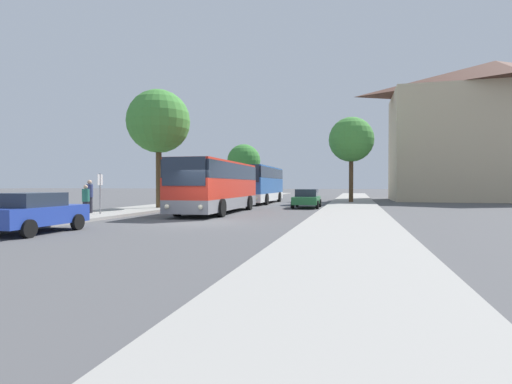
% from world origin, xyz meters
% --- Properties ---
extents(ground_plane, '(300.00, 300.00, 0.00)m').
position_xyz_m(ground_plane, '(0.00, 0.00, 0.00)').
color(ground_plane, '#4C4C4F').
rests_on(ground_plane, ground).
extents(sidewalk_left, '(4.00, 120.00, 0.15)m').
position_xyz_m(sidewalk_left, '(-7.00, 0.00, 0.07)').
color(sidewalk_left, gray).
rests_on(sidewalk_left, ground_plane).
extents(sidewalk_right, '(4.00, 120.00, 0.15)m').
position_xyz_m(sidewalk_right, '(7.00, 0.00, 0.07)').
color(sidewalk_right, gray).
rests_on(sidewalk_right, ground_plane).
extents(building_right_background, '(20.80, 10.34, 14.98)m').
position_xyz_m(building_right_background, '(21.67, 30.23, 7.49)').
color(building_right_background, '#C6B28E').
rests_on(building_right_background, ground_plane).
extents(bus_front, '(3.01, 10.68, 3.18)m').
position_xyz_m(bus_front, '(-1.19, 6.32, 1.71)').
color(bus_front, gray).
rests_on(bus_front, ground_plane).
extents(bus_middle, '(2.86, 11.44, 3.44)m').
position_xyz_m(bus_middle, '(-1.53, 19.66, 1.84)').
color(bus_middle, silver).
rests_on(bus_middle, ground_plane).
extents(parked_car_left_curb, '(2.08, 3.96, 1.47)m').
position_xyz_m(parked_car_left_curb, '(-4.19, -5.24, 0.77)').
color(parked_car_left_curb, '#233D9E').
rests_on(parked_car_left_curb, ground_plane).
extents(parked_car_right_near, '(2.05, 4.35, 1.42)m').
position_xyz_m(parked_car_right_near, '(3.65, 13.04, 0.74)').
color(parked_car_right_near, '#236B38').
rests_on(parked_car_right_near, ground_plane).
extents(bus_stop_sign, '(0.08, 0.45, 2.24)m').
position_xyz_m(bus_stop_sign, '(-6.46, 1.94, 1.55)').
color(bus_stop_sign, gray).
rests_on(bus_stop_sign, sidewalk_left).
extents(pedestrian_waiting_near, '(0.36, 0.36, 1.88)m').
position_xyz_m(pedestrian_waiting_near, '(-7.46, 2.38, 1.11)').
color(pedestrian_waiting_near, '#23232D').
rests_on(pedestrian_waiting_near, sidewalk_left).
extents(pedestrian_waiting_far, '(0.36, 0.36, 1.61)m').
position_xyz_m(pedestrian_waiting_far, '(-5.96, 0.07, 0.95)').
color(pedestrian_waiting_far, '#23232D').
rests_on(pedestrian_waiting_far, sidewalk_left).
extents(tree_left_near, '(4.42, 4.42, 8.28)m').
position_xyz_m(tree_left_near, '(-6.21, 8.25, 6.19)').
color(tree_left_near, '#513D23').
rests_on(tree_left_near, sidewalk_left).
extents(tree_left_far, '(4.00, 4.00, 6.49)m').
position_xyz_m(tree_left_far, '(-5.85, 29.03, 4.62)').
color(tree_left_far, brown).
rests_on(tree_left_far, sidewalk_left).
extents(tree_right_near, '(4.17, 4.17, 7.92)m').
position_xyz_m(tree_right_near, '(6.85, 20.96, 5.95)').
color(tree_right_near, '#47331E').
rests_on(tree_right_near, sidewalk_right).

